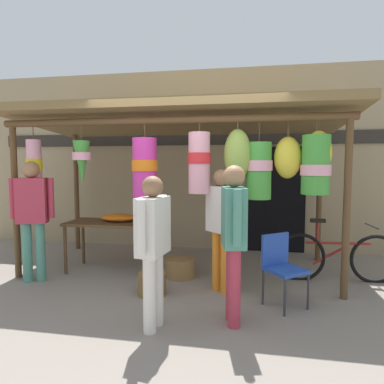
{
  "coord_description": "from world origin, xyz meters",
  "views": [
    {
      "loc": [
        0.85,
        -4.36,
        1.66
      ],
      "look_at": [
        -0.05,
        0.65,
        1.25
      ],
      "focal_mm": 31.55,
      "sensor_mm": 36.0,
      "label": 1
    }
  ],
  "objects_px": {
    "parked_bicycle": "(337,257)",
    "vendor_in_orange": "(221,220)",
    "display_table": "(111,227)",
    "shopper_by_bananas": "(153,240)",
    "flower_heap_on_table": "(119,217)",
    "passerby_at_right": "(234,231)",
    "customer_foreground": "(32,211)",
    "folding_chair": "(281,263)",
    "wicker_basket_spare": "(181,268)",
    "wicker_basket_by_table": "(152,284)"
  },
  "relations": [
    {
      "from": "customer_foreground",
      "to": "shopper_by_bananas",
      "type": "height_order",
      "value": "customer_foreground"
    },
    {
      "from": "flower_heap_on_table",
      "to": "passerby_at_right",
      "type": "bearing_deg",
      "value": -38.74
    },
    {
      "from": "passerby_at_right",
      "to": "parked_bicycle",
      "type": "bearing_deg",
      "value": 48.14
    },
    {
      "from": "display_table",
      "to": "wicker_basket_by_table",
      "type": "xyz_separation_m",
      "value": [
        0.91,
        -0.83,
        -0.55
      ]
    },
    {
      "from": "wicker_basket_by_table",
      "to": "passerby_at_right",
      "type": "bearing_deg",
      "value": -29.23
    },
    {
      "from": "shopper_by_bananas",
      "to": "passerby_at_right",
      "type": "distance_m",
      "value": 0.83
    },
    {
      "from": "wicker_basket_by_table",
      "to": "flower_heap_on_table",
      "type": "bearing_deg",
      "value": 131.68
    },
    {
      "from": "folding_chair",
      "to": "customer_foreground",
      "type": "distance_m",
      "value": 3.44
    },
    {
      "from": "parked_bicycle",
      "to": "vendor_in_orange",
      "type": "distance_m",
      "value": 1.84
    },
    {
      "from": "vendor_in_orange",
      "to": "customer_foreground",
      "type": "distance_m",
      "value": 2.67
    },
    {
      "from": "folding_chair",
      "to": "vendor_in_orange",
      "type": "bearing_deg",
      "value": 158.0
    },
    {
      "from": "wicker_basket_by_table",
      "to": "vendor_in_orange",
      "type": "relative_size",
      "value": 0.23
    },
    {
      "from": "display_table",
      "to": "flower_heap_on_table",
      "type": "bearing_deg",
      "value": 34.87
    },
    {
      "from": "customer_foreground",
      "to": "flower_heap_on_table",
      "type": "bearing_deg",
      "value": 36.06
    },
    {
      "from": "folding_chair",
      "to": "wicker_basket_spare",
      "type": "xyz_separation_m",
      "value": [
        -1.38,
        0.76,
        -0.36
      ]
    },
    {
      "from": "parked_bicycle",
      "to": "passerby_at_right",
      "type": "distance_m",
      "value": 2.18
    },
    {
      "from": "folding_chair",
      "to": "wicker_basket_spare",
      "type": "relative_size",
      "value": 1.88
    },
    {
      "from": "flower_heap_on_table",
      "to": "shopper_by_bananas",
      "type": "relative_size",
      "value": 0.36
    },
    {
      "from": "display_table",
      "to": "shopper_by_bananas",
      "type": "bearing_deg",
      "value": -54.94
    },
    {
      "from": "customer_foreground",
      "to": "shopper_by_bananas",
      "type": "xyz_separation_m",
      "value": [
        2.08,
        -1.04,
        -0.1
      ]
    },
    {
      "from": "folding_chair",
      "to": "shopper_by_bananas",
      "type": "distance_m",
      "value": 1.61
    },
    {
      "from": "display_table",
      "to": "flower_heap_on_table",
      "type": "distance_m",
      "value": 0.19
    },
    {
      "from": "parked_bicycle",
      "to": "shopper_by_bananas",
      "type": "height_order",
      "value": "shopper_by_bananas"
    },
    {
      "from": "wicker_basket_spare",
      "to": "wicker_basket_by_table",
      "type": "bearing_deg",
      "value": -106.49
    },
    {
      "from": "shopper_by_bananas",
      "to": "flower_heap_on_table",
      "type": "bearing_deg",
      "value": 121.62
    },
    {
      "from": "vendor_in_orange",
      "to": "passerby_at_right",
      "type": "relative_size",
      "value": 0.97
    },
    {
      "from": "flower_heap_on_table",
      "to": "wicker_basket_by_table",
      "type": "distance_m",
      "value": 1.4
    },
    {
      "from": "wicker_basket_spare",
      "to": "customer_foreground",
      "type": "height_order",
      "value": "customer_foreground"
    },
    {
      "from": "display_table",
      "to": "vendor_in_orange",
      "type": "height_order",
      "value": "vendor_in_orange"
    },
    {
      "from": "display_table",
      "to": "wicker_basket_by_table",
      "type": "height_order",
      "value": "display_table"
    },
    {
      "from": "wicker_basket_spare",
      "to": "vendor_in_orange",
      "type": "relative_size",
      "value": 0.28
    },
    {
      "from": "display_table",
      "to": "parked_bicycle",
      "type": "distance_m",
      "value": 3.39
    },
    {
      "from": "folding_chair",
      "to": "vendor_in_orange",
      "type": "relative_size",
      "value": 0.52
    },
    {
      "from": "wicker_basket_spare",
      "to": "customer_foreground",
      "type": "distance_m",
      "value": 2.27
    },
    {
      "from": "flower_heap_on_table",
      "to": "folding_chair",
      "type": "distance_m",
      "value": 2.6
    },
    {
      "from": "flower_heap_on_table",
      "to": "shopper_by_bananas",
      "type": "height_order",
      "value": "shopper_by_bananas"
    },
    {
      "from": "display_table",
      "to": "customer_foreground",
      "type": "distance_m",
      "value": 1.15
    },
    {
      "from": "folding_chair",
      "to": "wicker_basket_spare",
      "type": "height_order",
      "value": "folding_chair"
    },
    {
      "from": "wicker_basket_by_table",
      "to": "customer_foreground",
      "type": "relative_size",
      "value": 0.21
    },
    {
      "from": "flower_heap_on_table",
      "to": "shopper_by_bananas",
      "type": "bearing_deg",
      "value": -58.38
    },
    {
      "from": "wicker_basket_spare",
      "to": "shopper_by_bananas",
      "type": "relative_size",
      "value": 0.29
    },
    {
      "from": "folding_chair",
      "to": "flower_heap_on_table",
      "type": "bearing_deg",
      "value": 158.7
    },
    {
      "from": "vendor_in_orange",
      "to": "display_table",
      "type": "bearing_deg",
      "value": 162.19
    },
    {
      "from": "vendor_in_orange",
      "to": "folding_chair",
      "type": "bearing_deg",
      "value": -22.0
    },
    {
      "from": "vendor_in_orange",
      "to": "wicker_basket_spare",
      "type": "bearing_deg",
      "value": 144.13
    },
    {
      "from": "parked_bicycle",
      "to": "passerby_at_right",
      "type": "height_order",
      "value": "passerby_at_right"
    },
    {
      "from": "parked_bicycle",
      "to": "vendor_in_orange",
      "type": "relative_size",
      "value": 1.09
    },
    {
      "from": "folding_chair",
      "to": "parked_bicycle",
      "type": "height_order",
      "value": "parked_bicycle"
    },
    {
      "from": "flower_heap_on_table",
      "to": "passerby_at_right",
      "type": "relative_size",
      "value": 0.34
    },
    {
      "from": "flower_heap_on_table",
      "to": "wicker_basket_spare",
      "type": "xyz_separation_m",
      "value": [
        1.02,
        -0.17,
        -0.7
      ]
    }
  ]
}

